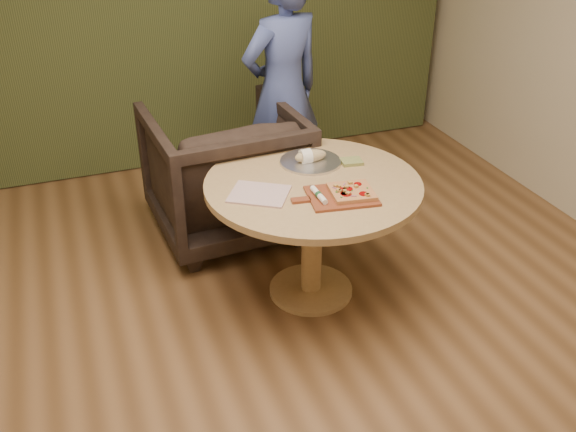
% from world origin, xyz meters
% --- Properties ---
extents(room_shell, '(5.04, 6.04, 2.84)m').
position_xyz_m(room_shell, '(0.00, 0.00, 1.40)').
color(room_shell, brown).
rests_on(room_shell, ground).
extents(pedestal_table, '(1.21, 1.21, 0.75)m').
position_xyz_m(pedestal_table, '(0.38, 0.75, 0.61)').
color(pedestal_table, tan).
rests_on(pedestal_table, ground).
extents(pizza_paddle, '(0.46, 0.33, 0.01)m').
position_xyz_m(pizza_paddle, '(0.44, 0.52, 0.76)').
color(pizza_paddle, brown).
rests_on(pizza_paddle, pedestal_table).
extents(flatbread_pizza, '(0.25, 0.25, 0.04)m').
position_xyz_m(flatbread_pizza, '(0.50, 0.52, 0.78)').
color(flatbread_pizza, tan).
rests_on(flatbread_pizza, pizza_paddle).
extents(cutlery_roll, '(0.03, 0.20, 0.03)m').
position_xyz_m(cutlery_roll, '(0.32, 0.54, 0.78)').
color(cutlery_roll, white).
rests_on(cutlery_roll, pizza_paddle).
extents(newspaper, '(0.39, 0.37, 0.01)m').
position_xyz_m(newspaper, '(0.05, 0.70, 0.76)').
color(newspaper, white).
rests_on(newspaper, pedestal_table).
extents(serving_tray, '(0.36, 0.36, 0.02)m').
position_xyz_m(serving_tray, '(0.45, 0.97, 0.76)').
color(serving_tray, silver).
rests_on(serving_tray, pedestal_table).
extents(bread_roll, '(0.19, 0.09, 0.09)m').
position_xyz_m(bread_roll, '(0.44, 0.97, 0.79)').
color(bread_roll, tan).
rests_on(bread_roll, serving_tray).
extents(green_packet, '(0.13, 0.12, 0.02)m').
position_xyz_m(green_packet, '(0.67, 0.88, 0.76)').
color(green_packet, olive).
rests_on(green_packet, pedestal_table).
extents(armchair, '(1.00, 0.95, 0.98)m').
position_xyz_m(armchair, '(0.10, 1.63, 0.49)').
color(armchair, black).
rests_on(armchair, ground).
extents(person_standing, '(0.73, 0.59, 1.75)m').
position_xyz_m(person_standing, '(0.60, 1.84, 0.88)').
color(person_standing, '#41508E').
rests_on(person_standing, ground).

